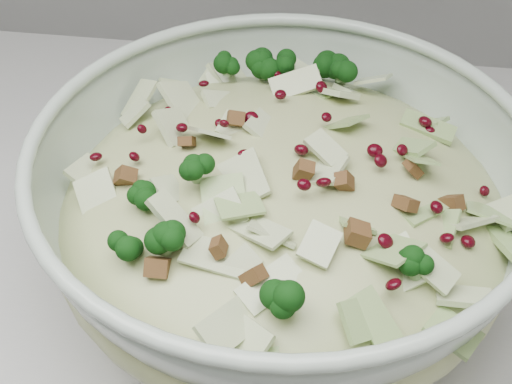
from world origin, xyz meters
The scene contains 2 objects.
mixing_bowl centered at (0.50, 1.60, 0.98)m, with size 0.40×0.40×0.15m.
salad centered at (0.50, 1.60, 1.00)m, with size 0.47×0.47×0.15m.
Camera 1 is at (0.54, 1.20, 1.37)m, focal length 50.00 mm.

